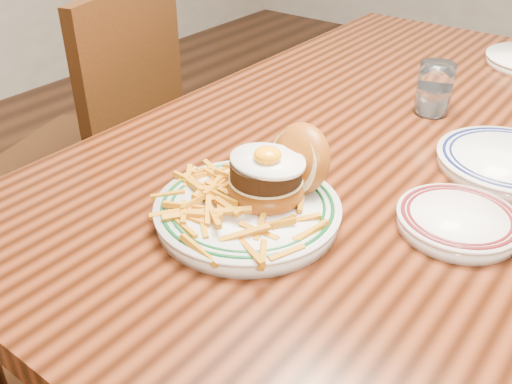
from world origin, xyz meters
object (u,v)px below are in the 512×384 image
Objects in this scene: chair_left at (103,149)px; side_plate at (458,220)px; table at (369,164)px; main_plate at (257,196)px.

chair_left reaches higher than side_plate.
main_plate is at bearing -89.12° from table.
chair_left is 1.05m from side_plate.
main_plate is (0.01, -0.41, 0.13)m from table.
main_plate is 1.67× the size of side_plate.
side_plate reaches higher than table.
main_plate is at bearing -37.80° from chair_left.
table is 1.66× the size of chair_left.
side_plate is (0.27, -0.25, 0.10)m from table.
chair_left is 5.26× the size of side_plate.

